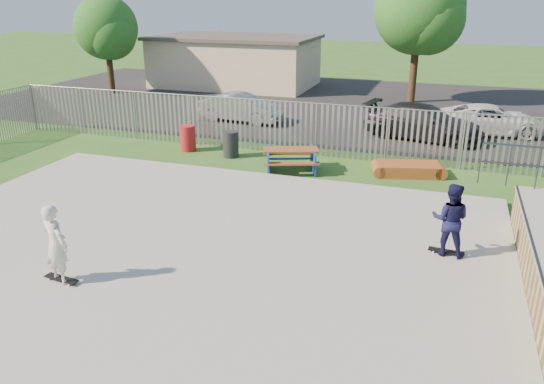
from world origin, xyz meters
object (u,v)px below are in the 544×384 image
(picnic_table, at_px, (291,160))
(car_silver, at_px, (241,108))
(skater_navy, at_px, (450,220))
(car_dark, at_px, (423,122))
(tree_mid, at_px, (419,9))
(funbox, at_px, (408,169))
(car_white, at_px, (491,120))
(trash_bin_red, at_px, (188,138))
(tree_left, at_px, (106,28))
(skater_white, at_px, (56,244))
(trash_bin_grey, at_px, (231,144))

(picnic_table, bearing_deg, car_silver, 104.01)
(picnic_table, xyz_separation_m, skater_navy, (5.30, -5.11, 0.61))
(car_silver, bearing_deg, car_dark, -88.23)
(car_silver, bearing_deg, tree_mid, -38.72)
(funbox, relative_size, car_white, 0.49)
(trash_bin_red, distance_m, car_dark, 9.79)
(car_silver, height_order, tree_left, tree_left)
(car_silver, bearing_deg, skater_white, -166.85)
(skater_navy, bearing_deg, trash_bin_red, -28.15)
(funbox, xyz_separation_m, car_dark, (0.12, 5.03, 0.53))
(picnic_table, height_order, trash_bin_grey, trash_bin_grey)
(picnic_table, distance_m, tree_left, 18.72)
(trash_bin_grey, height_order, tree_left, tree_left)
(car_white, bearing_deg, skater_white, 142.99)
(car_dark, relative_size, tree_left, 0.86)
(trash_bin_grey, bearing_deg, tree_left, 140.21)
(car_white, height_order, skater_navy, skater_navy)
(trash_bin_red, bearing_deg, picnic_table, -14.14)
(car_dark, bearing_deg, picnic_table, 157.70)
(trash_bin_red, distance_m, skater_white, 10.39)
(skater_navy, bearing_deg, car_silver, -45.62)
(car_dark, height_order, tree_left, tree_left)
(car_white, bearing_deg, skater_navy, 165.03)
(picnic_table, bearing_deg, funbox, -8.18)
(car_white, relative_size, tree_mid, 0.61)
(picnic_table, bearing_deg, car_white, 28.06)
(picnic_table, height_order, trash_bin_red, trash_bin_red)
(skater_navy, bearing_deg, trash_bin_grey, -32.90)
(picnic_table, bearing_deg, skater_navy, -64.35)
(picnic_table, relative_size, skater_navy, 1.33)
(picnic_table, height_order, skater_white, skater_white)
(tree_mid, height_order, skater_navy, tree_mid)
(car_silver, height_order, car_white, car_silver)
(trash_bin_red, xyz_separation_m, car_dark, (8.56, 4.74, 0.24))
(car_dark, height_order, skater_white, skater_white)
(skater_navy, bearing_deg, picnic_table, -39.64)
(trash_bin_red, distance_m, tree_mid, 15.44)
(skater_navy, bearing_deg, skater_white, 31.38)
(trash_bin_red, bearing_deg, car_dark, 28.97)
(picnic_table, height_order, skater_navy, skater_navy)
(car_silver, relative_size, tree_left, 0.70)
(trash_bin_grey, xyz_separation_m, skater_white, (0.32, -9.90, 0.52))
(funbox, relative_size, tree_left, 0.38)
(picnic_table, xyz_separation_m, tree_left, (-14.75, 11.00, 3.45))
(tree_left, bearing_deg, car_dark, -15.26)
(picnic_table, distance_m, trash_bin_red, 4.67)
(funbox, relative_size, skater_white, 1.28)
(car_dark, bearing_deg, trash_bin_grey, 138.92)
(car_dark, distance_m, tree_left, 19.71)
(trash_bin_grey, xyz_separation_m, car_white, (9.39, 6.74, 0.16))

